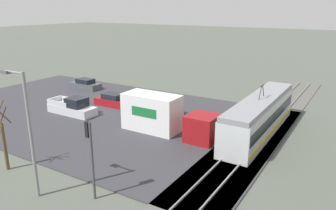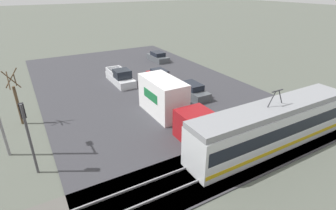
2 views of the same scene
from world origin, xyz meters
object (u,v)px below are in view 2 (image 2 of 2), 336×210
(light_rail_tram, at_px, (271,126))
(sedan_car_2, at_px, (160,76))
(box_truck, at_px, (170,103))
(sedan_car_1, at_px, (192,91))
(traffic_light_pole, at_px, (27,130))
(street_tree, at_px, (17,100))
(pickup_truck, at_px, (121,78))
(sedan_car_0, at_px, (158,57))

(light_rail_tram, bearing_deg, sedan_car_2, -89.31)
(light_rail_tram, height_order, box_truck, light_rail_tram)
(box_truck, xyz_separation_m, sedan_car_1, (-4.85, -3.43, -0.97))
(sedan_car_1, height_order, traffic_light_pole, traffic_light_pole)
(light_rail_tram, height_order, sedan_car_1, light_rail_tram)
(street_tree, bearing_deg, light_rail_tram, 140.43)
(sedan_car_1, xyz_separation_m, street_tree, (16.67, -2.31, 1.61))
(light_rail_tram, xyz_separation_m, sedan_car_2, (0.21, -17.14, -1.04))
(light_rail_tram, xyz_separation_m, street_tree, (16.11, -13.32, 0.58))
(sedan_car_2, bearing_deg, traffic_light_pole, -142.82)
(pickup_truck, relative_size, sedan_car_2, 1.29)
(light_rail_tram, distance_m, pickup_truck, 19.43)
(light_rail_tram, xyz_separation_m, sedan_car_1, (-0.55, -11.01, -1.03))
(box_truck, height_order, sedan_car_2, box_truck)
(sedan_car_0, distance_m, sedan_car_2, 9.80)
(sedan_car_1, bearing_deg, sedan_car_2, -82.95)
(sedan_car_1, xyz_separation_m, traffic_light_pole, (16.20, 5.58, 2.54))
(pickup_truck, height_order, street_tree, street_tree)
(light_rail_tram, xyz_separation_m, box_truck, (4.29, -7.58, -0.06))
(box_truck, xyz_separation_m, traffic_light_pole, (11.35, 2.16, 1.56))
(sedan_car_1, relative_size, sedan_car_2, 1.07)
(traffic_light_pole, height_order, street_tree, street_tree)
(traffic_light_pole, distance_m, street_tree, 7.96)
(box_truck, xyz_separation_m, pickup_truck, (0.53, -11.22, -0.87))
(light_rail_tram, bearing_deg, box_truck, -60.47)
(light_rail_tram, relative_size, pickup_truck, 2.49)
(sedan_car_2, xyz_separation_m, traffic_light_pole, (15.44, 11.71, 2.54))
(sedan_car_1, distance_m, street_tree, 16.90)
(pickup_truck, bearing_deg, box_truck, 92.72)
(light_rail_tram, height_order, sedan_car_0, light_rail_tram)
(sedan_car_2, bearing_deg, light_rail_tram, -89.31)
(light_rail_tram, distance_m, street_tree, 20.91)
(sedan_car_2, height_order, street_tree, street_tree)
(pickup_truck, distance_m, traffic_light_pole, 17.37)
(sedan_car_0, xyz_separation_m, sedan_car_1, (3.61, 14.90, 0.02))
(sedan_car_2, distance_m, street_tree, 16.44)
(pickup_truck, height_order, sedan_car_1, pickup_truck)
(pickup_truck, distance_m, sedan_car_0, 11.47)
(light_rail_tram, distance_m, traffic_light_pole, 16.63)
(pickup_truck, bearing_deg, sedan_car_1, 124.63)
(pickup_truck, relative_size, sedan_car_1, 1.20)
(box_truck, distance_m, sedan_car_1, 6.01)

